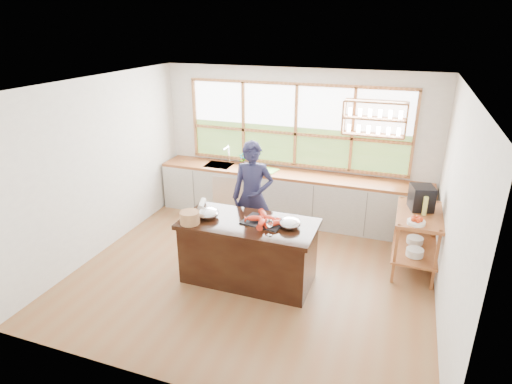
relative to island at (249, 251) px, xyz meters
The scene contains 18 objects.
ground_plane 0.50m from the island, 90.00° to the left, with size 5.00×5.00×0.00m, color brown.
room_shell 1.48m from the island, 88.06° to the left, with size 5.02×4.52×2.71m.
back_counter 2.14m from the island, 90.50° to the left, with size 4.90×0.63×0.90m.
right_shelf_unit 2.45m from the island, 26.44° to the left, with size 0.62×1.10×0.90m.
island is the anchor object (origin of this frame).
cook 1.02m from the island, 106.35° to the left, with size 0.65×0.42×1.77m, color #1C1C39.
potted_plant 2.46m from the island, 113.11° to the left, with size 0.14×0.09×0.26m, color slate.
cutting_board 2.23m from the island, 101.95° to the left, with size 0.40×0.30×0.01m, color #6BB742.
espresso_machine 2.60m from the island, 29.71° to the left, with size 0.31×0.33×0.35m, color black.
wine_bottle 2.54m from the island, 25.13° to the left, with size 0.07×0.07×0.27m, color #BBBF58.
fruit_bowl 2.30m from the island, 18.11° to the left, with size 0.24×0.24×0.11m.
slate_board 0.50m from the island, 18.12° to the left, with size 0.55×0.40×0.02m, color black.
lobster_pile 0.55m from the island, ahead, with size 0.52×0.48×0.08m.
mixing_bowl_left 0.77m from the island, behind, with size 0.30×0.30×0.14m, color silver.
mixing_bowl_right 0.76m from the island, ahead, with size 0.29×0.29×0.14m, color silver.
wine_glass 0.77m from the island, 34.58° to the right, with size 0.08×0.08×0.22m.
wicker_basket 0.95m from the island, 157.61° to the right, with size 0.26×0.26×0.17m, color #A0764A.
parchment_roll 0.99m from the island, 162.32° to the left, with size 0.08×0.08×0.30m, color silver.
Camera 1 is at (1.85, -5.08, 3.43)m, focal length 30.00 mm.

